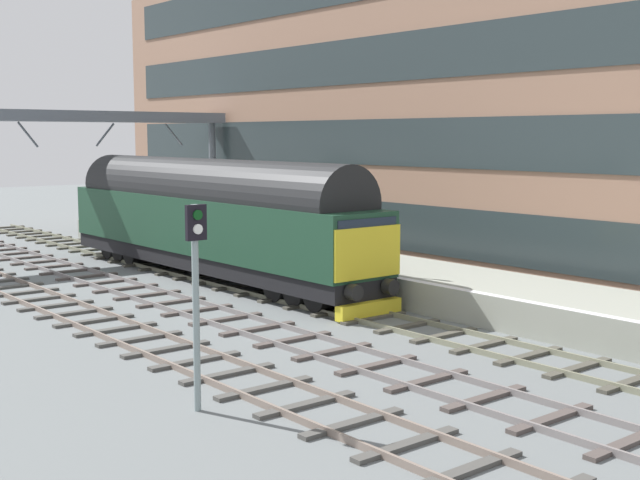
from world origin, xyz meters
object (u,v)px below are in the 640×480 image
platform_number_sign (393,237)px  waiting_passenger (339,233)px  diesel_locomotive (209,216)px  signal_post_near (196,283)px

platform_number_sign → waiting_passenger: (1.07, 3.94, -0.29)m
diesel_locomotive → platform_number_sign: (1.89, -8.23, -0.20)m
signal_post_near → waiting_passenger: 14.76m
diesel_locomotive → platform_number_sign: bearing=-77.1°
diesel_locomotive → signal_post_near: 15.95m
diesel_locomotive → waiting_passenger: bearing=-55.4°
signal_post_near → waiting_passenger: size_ratio=2.56×
waiting_passenger → diesel_locomotive: bearing=11.8°
signal_post_near → platform_number_sign: size_ratio=2.20×
diesel_locomotive → signal_post_near: diesel_locomotive is taller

